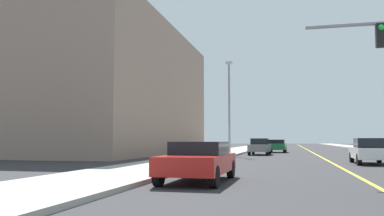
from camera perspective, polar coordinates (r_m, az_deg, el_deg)
ground at (r=46.15m, az=16.79°, el=-6.08°), size 192.00×192.00×0.00m
sidewalk_left at (r=46.50m, az=5.91°, el=-6.14°), size 3.95×168.00×0.15m
lane_marking_center at (r=46.15m, az=16.79°, el=-6.07°), size 0.16×144.00×0.01m
building_left_near at (r=41.19m, az=-11.23°, el=2.29°), size 12.99×27.94×12.45m
street_lamp at (r=33.61m, az=5.37°, el=0.79°), size 0.56×0.28×7.85m
car_green at (r=43.66m, az=12.17°, el=-5.31°), size 1.91×4.12×1.37m
car_red at (r=13.17m, az=0.96°, el=-7.52°), size 1.93×4.24×1.31m
car_white at (r=24.61m, az=24.14°, el=-5.63°), size 1.84×4.18×1.46m
car_gray at (r=36.77m, az=9.73°, el=-5.45°), size 1.85×4.43×1.49m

